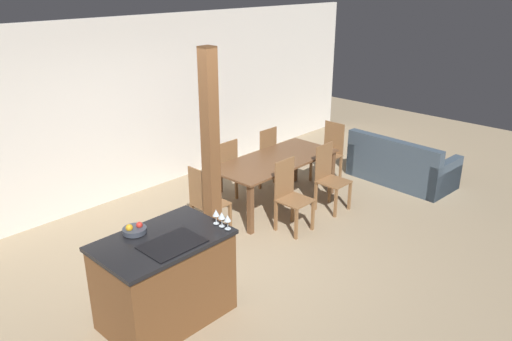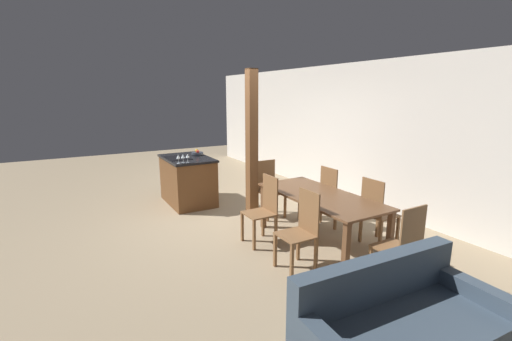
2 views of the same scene
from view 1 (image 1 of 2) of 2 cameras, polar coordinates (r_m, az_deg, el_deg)
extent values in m
plane|color=#9E896B|center=(6.19, -2.53, -10.17)|extent=(16.00, 16.00, 0.00)
cube|color=silver|center=(7.65, -16.65, 6.22)|extent=(11.20, 0.08, 2.70)
cube|color=brown|center=(5.11, -10.37, -12.31)|extent=(1.21, 0.78, 0.87)
cube|color=black|center=(4.87, -10.73, -7.83)|extent=(1.25, 0.82, 0.04)
cube|color=black|center=(4.74, -9.53, -8.29)|extent=(0.56, 0.40, 0.01)
cylinder|color=#383D47|center=(4.99, -13.70, -6.67)|extent=(0.23, 0.23, 0.05)
sphere|color=red|center=(4.98, -13.18, -6.08)|extent=(0.06, 0.06, 0.06)
sphere|color=gold|center=(4.95, -14.29, -6.36)|extent=(0.07, 0.07, 0.07)
cylinder|color=silver|center=(4.93, -3.24, -6.67)|extent=(0.06, 0.06, 0.00)
cylinder|color=silver|center=(4.91, -3.25, -6.22)|extent=(0.01, 0.01, 0.08)
cone|color=silver|center=(4.87, -3.27, -5.44)|extent=(0.07, 0.07, 0.07)
cylinder|color=silver|center=(4.98, -3.90, -6.35)|extent=(0.06, 0.06, 0.00)
cylinder|color=silver|center=(4.96, -3.92, -5.90)|extent=(0.01, 0.01, 0.08)
cone|color=silver|center=(4.93, -3.94, -5.13)|extent=(0.07, 0.07, 0.07)
cylinder|color=silver|center=(5.04, -4.56, -6.04)|extent=(0.06, 0.06, 0.00)
cylinder|color=silver|center=(5.02, -4.57, -5.59)|extent=(0.01, 0.01, 0.08)
cone|color=silver|center=(4.99, -4.60, -4.82)|extent=(0.07, 0.07, 0.07)
cube|color=brown|center=(7.32, 2.26, 1.24)|extent=(1.96, 0.88, 0.03)
cube|color=brown|center=(6.61, -0.64, -4.51)|extent=(0.07, 0.07, 0.70)
cube|color=brown|center=(7.92, 8.65, -0.23)|extent=(0.07, 0.07, 0.70)
cube|color=brown|center=(7.10, -4.96, -2.67)|extent=(0.07, 0.07, 0.70)
cube|color=brown|center=(8.33, 4.47, 1.08)|extent=(0.07, 0.07, 0.70)
cube|color=brown|center=(6.68, 4.46, -3.42)|extent=(0.40, 0.40, 0.02)
cube|color=brown|center=(6.68, 3.27, -0.84)|extent=(0.38, 0.02, 0.52)
cube|color=brown|center=(6.55, 4.62, -6.15)|extent=(0.04, 0.04, 0.43)
cube|color=brown|center=(6.80, 6.51, -5.12)|extent=(0.04, 0.04, 0.43)
cube|color=brown|center=(6.75, 2.28, -5.20)|extent=(0.04, 0.04, 0.43)
cube|color=brown|center=(7.00, 4.21, -4.24)|extent=(0.04, 0.04, 0.43)
cube|color=brown|center=(7.33, 8.85, -1.28)|extent=(0.40, 0.40, 0.02)
cube|color=brown|center=(7.33, 7.76, 1.07)|extent=(0.38, 0.02, 0.52)
cube|color=brown|center=(7.19, 9.08, -3.72)|extent=(0.04, 0.04, 0.43)
cube|color=brown|center=(7.46, 10.65, -2.86)|extent=(0.04, 0.04, 0.43)
cube|color=brown|center=(7.38, 6.84, -2.93)|extent=(0.04, 0.04, 0.43)
cube|color=brown|center=(7.64, 8.44, -2.12)|extent=(0.04, 0.04, 0.43)
cube|color=brown|center=(7.61, -4.15, -0.18)|extent=(0.40, 0.40, 0.02)
cube|color=brown|center=(7.38, -3.21, 1.39)|extent=(0.38, 0.02, 0.52)
cube|color=brown|center=(7.93, -4.03, -1.04)|extent=(0.04, 0.04, 0.43)
cube|color=brown|center=(7.71, -5.97, -1.77)|extent=(0.04, 0.04, 0.43)
cube|color=brown|center=(7.69, -2.24, -1.74)|extent=(0.04, 0.04, 0.43)
cube|color=brown|center=(7.47, -4.19, -2.52)|extent=(0.04, 0.04, 0.43)
cube|color=brown|center=(8.19, 0.41, 1.47)|extent=(0.40, 0.40, 0.02)
cube|color=brown|center=(7.98, 1.41, 2.97)|extent=(0.38, 0.02, 0.52)
cube|color=brown|center=(8.50, 0.35, 0.61)|extent=(0.04, 0.04, 0.43)
cube|color=brown|center=(8.26, -1.33, -0.02)|extent=(0.04, 0.04, 0.43)
cube|color=brown|center=(8.28, 2.13, 0.01)|extent=(0.04, 0.04, 0.43)
cube|color=brown|center=(8.04, 0.46, -0.66)|extent=(0.04, 0.04, 0.43)
cube|color=brown|center=(6.59, -5.19, -3.78)|extent=(0.40, 0.40, 0.02)
cube|color=brown|center=(6.37, -6.55, -2.10)|extent=(0.02, 0.38, 0.52)
cube|color=brown|center=(6.68, -2.98, -5.53)|extent=(0.04, 0.04, 0.43)
cube|color=brown|center=(6.92, -5.01, -4.60)|extent=(0.04, 0.04, 0.43)
cube|color=brown|center=(6.47, -5.26, -6.55)|extent=(0.04, 0.04, 0.43)
cube|color=brown|center=(6.71, -7.27, -5.54)|extent=(0.04, 0.04, 0.43)
cube|color=brown|center=(8.36, 8.06, 1.69)|extent=(0.40, 0.40, 0.02)
cube|color=brown|center=(8.43, 8.91, 3.74)|extent=(0.02, 0.38, 0.52)
cube|color=brown|center=(8.41, 6.29, 0.23)|extent=(0.04, 0.04, 0.43)
cube|color=brown|center=(8.21, 8.24, -0.39)|extent=(0.04, 0.04, 0.43)
cube|color=brown|center=(8.67, 7.72, 0.84)|extent=(0.04, 0.04, 0.43)
cube|color=brown|center=(8.49, 9.64, 0.25)|extent=(0.04, 0.04, 0.43)
cube|color=#3D4C5B|center=(8.70, 16.30, 0.14)|extent=(0.91, 1.71, 0.42)
cube|color=#3D4C5B|center=(8.29, 15.40, 2.14)|extent=(0.25, 1.67, 0.38)
cube|color=#3D4C5B|center=(8.35, 20.80, -0.81)|extent=(0.83, 0.18, 0.56)
cube|color=#3D4C5B|center=(9.05, 12.24, 1.84)|extent=(0.83, 0.18, 0.56)
cube|color=brown|center=(5.97, -5.20, 1.92)|extent=(0.16, 0.16, 2.52)
camera|label=2|loc=(8.91, 34.46, 10.45)|focal=24.00mm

